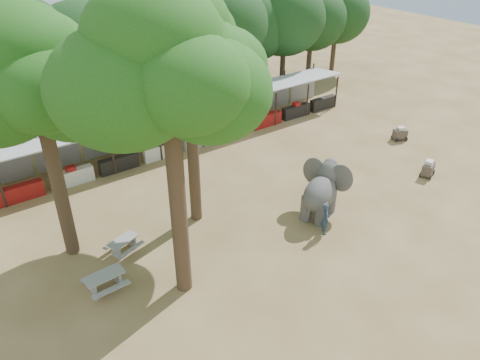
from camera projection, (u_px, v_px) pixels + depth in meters
ground at (322, 257)px, 21.11m from camera, size 100.00×100.00×0.00m
vendor_stalls at (173, 130)px, 30.19m from camera, size 28.00×2.99×2.80m
yard_tree_left at (28, 77)px, 17.38m from camera, size 7.10×6.90×11.02m
yard_tree_center at (161, 69)px, 14.88m from camera, size 7.10×6.90×12.04m
yard_tree_back at (182, 49)px, 19.52m from camera, size 7.10×6.90×11.36m
backdrop_trees at (131, 46)px, 31.60m from camera, size 46.46×5.95×8.33m
elephant at (323, 189)px, 23.60m from camera, size 3.58×2.85×2.68m
handler at (325, 219)px, 22.27m from camera, size 0.66×0.72×1.65m
picnic_table_near at (105, 280)px, 19.06m from camera, size 1.67×1.52×0.80m
picnic_table_far at (124, 244)px, 21.20m from camera, size 1.75×1.67×0.70m
cart_front at (428, 168)px, 27.22m from camera, size 1.19×0.98×0.99m
cart_back at (400, 134)px, 31.42m from camera, size 1.12×0.94×0.93m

